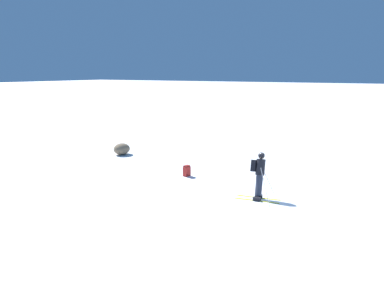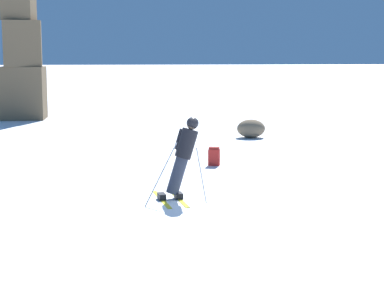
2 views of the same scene
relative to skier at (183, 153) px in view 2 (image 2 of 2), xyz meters
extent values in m
plane|color=white|center=(0.81, -0.07, -0.95)|extent=(300.00, 300.00, 0.00)
cube|color=yellow|center=(-0.46, -0.10, -0.95)|extent=(0.34, 1.65, 0.01)
cube|color=yellow|center=(-0.10, -0.04, -0.95)|extent=(0.34, 1.65, 0.01)
cube|color=black|center=(-0.46, -0.10, -0.88)|extent=(0.18, 0.30, 0.12)
cube|color=black|center=(-0.10, -0.04, -0.88)|extent=(0.18, 0.30, 0.12)
cylinder|color=#2D3342|center=(-0.13, -0.05, -0.45)|extent=(0.51, 0.33, 0.82)
cylinder|color=black|center=(0.07, -0.02, 0.21)|extent=(0.55, 0.41, 0.68)
sphere|color=tan|center=(0.19, 0.00, 0.60)|extent=(0.30, 0.26, 0.27)
sphere|color=black|center=(0.19, 0.00, 0.63)|extent=(0.35, 0.30, 0.31)
cube|color=black|center=(0.04, 0.24, 0.24)|extent=(0.42, 0.24, 0.50)
cylinder|color=#B7B7BC|center=(-0.48, -0.41, -0.36)|extent=(0.71, 0.64, 1.21)
cylinder|color=#B7B7BC|center=(0.35, -0.28, -0.42)|extent=(0.18, 0.51, 1.08)
cube|color=brown|center=(-6.03, 16.77, 0.24)|extent=(1.96, 1.67, 2.39)
cube|color=brown|center=(-5.96, 16.71, 2.47)|extent=(1.81, 1.67, 2.05)
cube|color=brown|center=(-6.09, 16.81, 4.24)|extent=(1.43, 1.37, 1.50)
cube|color=#AD231E|center=(1.14, 3.86, -0.73)|extent=(0.35, 0.29, 0.44)
cube|color=maroon|center=(1.14, 3.86, -0.48)|extent=(0.31, 0.26, 0.06)
ellipsoid|color=#7A664C|center=(3.17, 9.41, -0.62)|extent=(1.01, 0.86, 0.66)
camera|label=1|loc=(-13.13, -4.58, 3.77)|focal=35.00mm
camera|label=2|loc=(-1.02, -13.09, 2.07)|focal=60.00mm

